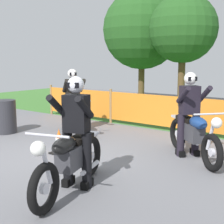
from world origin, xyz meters
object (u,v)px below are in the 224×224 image
object	(u,v)px
rider_third	(73,97)
motorcycle_third	(75,117)
motorcycle_lead	(70,160)
rider_lead	(76,128)
rider_trailing	(189,109)
spare_drum	(5,117)
motorcycle_trailing	(193,134)
traffic_cone	(59,141)

from	to	relation	value
rider_third	motorcycle_third	bearing A→B (deg)	0.51
motorcycle_lead	rider_lead	distance (m)	0.48
rider_trailing	spare_drum	bearing A→B (deg)	-126.93
rider_lead	rider_trailing	xyz separation A→B (m)	(0.67, 2.55, 0.03)
motorcycle_trailing	motorcycle_third	world-z (taller)	motorcycle_trailing
traffic_cone	motorcycle_trailing	bearing A→B (deg)	29.56
motorcycle_trailing	motorcycle_third	size ratio (longest dim) A/B	1.00
motorcycle_trailing	spare_drum	distance (m)	4.97
motorcycle_trailing	motorcycle_lead	bearing A→B (deg)	-65.83
motorcycle_trailing	rider_third	world-z (taller)	rider_third
traffic_cone	spare_drum	size ratio (longest dim) A/B	0.60
motorcycle_trailing	rider_lead	distance (m)	2.58
motorcycle_third	motorcycle_lead	bearing A→B (deg)	-12.48
motorcycle_third	rider_third	bearing A→B (deg)	-179.49
rider_trailing	traffic_cone	bearing A→B (deg)	-104.77
motorcycle_lead	motorcycle_third	xyz separation A→B (m)	(-2.57, 2.78, -0.03)
motorcycle_trailing	spare_drum	bearing A→B (deg)	-129.06
motorcycle_third	rider_third	size ratio (longest dim) A/B	1.01
rider_third	spare_drum	xyz separation A→B (m)	(-1.36, -1.17, -0.51)
rider_trailing	rider_lead	bearing A→B (deg)	-63.77
rider_lead	rider_trailing	distance (m)	2.64
motorcycle_lead	motorcycle_trailing	world-z (taller)	motorcycle_trailing
traffic_cone	rider_trailing	bearing A→B (deg)	34.31
motorcycle_third	rider_trailing	distance (m)	3.22
spare_drum	motorcycle_trailing	bearing A→B (deg)	10.02
motorcycle_lead	traffic_cone	world-z (taller)	motorcycle_lead
motorcycle_third	traffic_cone	world-z (taller)	motorcycle_third
motorcycle_lead	motorcycle_trailing	distance (m)	2.72
motorcycle_trailing	motorcycle_third	xyz separation A→B (m)	(-3.35, 0.18, -0.03)
motorcycle_trailing	rider_trailing	size ratio (longest dim) A/B	1.00
motorcycle_trailing	rider_trailing	bearing A→B (deg)	-179.49
spare_drum	motorcycle_lead	bearing A→B (deg)	-22.88
motorcycle_third	rider_lead	size ratio (longest dim) A/B	1.01
motorcycle_third	spare_drum	xyz separation A→B (m)	(-1.54, -1.05, -0.02)
motorcycle_trailing	rider_trailing	world-z (taller)	rider_trailing
motorcycle_third	rider_third	xyz separation A→B (m)	(-0.18, 0.12, 0.49)
motorcycle_third	spare_drum	bearing A→B (deg)	-111.00
motorcycle_trailing	rider_third	bearing A→B (deg)	-144.01
spare_drum	traffic_cone	bearing A→B (deg)	-10.51
rider_trailing	rider_third	bearing A→B (deg)	-141.71
spare_drum	motorcycle_third	bearing A→B (deg)	34.24
traffic_cone	rider_third	bearing A→B (deg)	125.71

